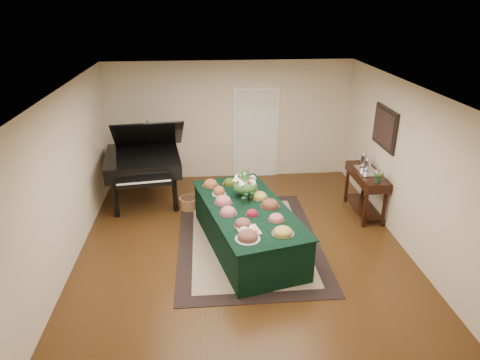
{
  "coord_description": "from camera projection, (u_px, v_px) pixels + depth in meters",
  "views": [
    {
      "loc": [
        -0.59,
        -6.45,
        3.99
      ],
      "look_at": [
        0.0,
        0.3,
        1.05
      ],
      "focal_mm": 32.0,
      "sensor_mm": 36.0,
      "label": 1
    }
  ],
  "objects": [
    {
      "name": "tea_service",
      "position": [
        366.0,
        164.0,
        8.23
      ],
      "size": [
        0.34,
        0.58,
        0.3
      ],
      "color": "silver",
      "rests_on": "mahogany_sideboard"
    },
    {
      "name": "ground",
      "position": [
        241.0,
        241.0,
        7.53
      ],
      "size": [
        6.0,
        6.0,
        0.0
      ],
      "primitive_type": "plane",
      "color": "black",
      "rests_on": "ground"
    },
    {
      "name": "grand_piano",
      "position": [
        143.0,
        161.0,
        8.68
      ],
      "size": [
        1.72,
        1.92,
        1.79
      ],
      "color": "black",
      "rests_on": "ground"
    },
    {
      "name": "cutting_board",
      "position": [
        248.0,
        229.0,
        6.36
      ],
      "size": [
        0.38,
        0.38,
        0.1
      ],
      "color": "tan",
      "rests_on": "buffet_table"
    },
    {
      "name": "pink_bouquet",
      "position": [
        379.0,
        174.0,
        7.63
      ],
      "size": [
        0.19,
        0.19,
        0.25
      ],
      "color": "#14321B",
      "rests_on": "mahogany_sideboard"
    },
    {
      "name": "wall_painting",
      "position": [
        385.0,
        128.0,
        7.83
      ],
      "size": [
        0.05,
        0.95,
        0.75
      ],
      "color": "black",
      "rests_on": "ground"
    },
    {
      "name": "floral_centerpiece",
      "position": [
        245.0,
        183.0,
        7.35
      ],
      "size": [
        0.44,
        0.44,
        0.44
      ],
      "color": "#14321B",
      "rests_on": "buffet_table"
    },
    {
      "name": "kitchen_doorway",
      "position": [
        256.0,
        135.0,
        9.89
      ],
      "size": [
        1.05,
        0.07,
        2.1
      ],
      "color": "white",
      "rests_on": "ground"
    },
    {
      "name": "wicker_basket",
      "position": [
        189.0,
        203.0,
        8.65
      ],
      "size": [
        0.38,
        0.38,
        0.24
      ],
      "primitive_type": "cylinder",
      "color": "#95633C",
      "rests_on": "ground"
    },
    {
      "name": "mahogany_sideboard",
      "position": [
        366.0,
        181.0,
        8.24
      ],
      "size": [
        0.45,
        1.27,
        0.89
      ],
      "color": "black",
      "rests_on": "ground"
    },
    {
      "name": "buffet_table",
      "position": [
        247.0,
        227.0,
        7.24
      ],
      "size": [
        1.85,
        2.89,
        0.76
      ],
      "color": "black",
      "rests_on": "ground"
    },
    {
      "name": "area_rug",
      "position": [
        248.0,
        240.0,
        7.56
      ],
      "size": [
        2.45,
        3.42,
        0.01
      ],
      "color": "black",
      "rests_on": "ground"
    },
    {
      "name": "green_goblets",
      "position": [
        247.0,
        199.0,
        7.15
      ],
      "size": [
        0.24,
        0.25,
        0.18
      ],
      "color": "#14321B",
      "rests_on": "buffet_table"
    },
    {
      "name": "food_platters",
      "position": [
        245.0,
        203.0,
        7.1
      ],
      "size": [
        1.35,
        2.38,
        0.12
      ],
      "color": "silver",
      "rests_on": "buffet_table"
    }
  ]
}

